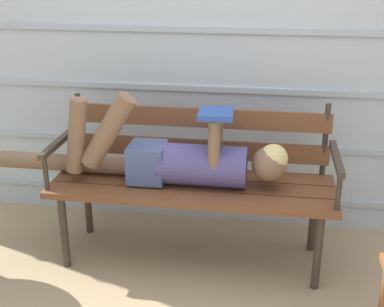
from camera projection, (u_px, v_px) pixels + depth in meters
ground_plane at (188, 272)px, 2.93m from camera, size 12.00×12.00×0.00m
house_siding at (206, 29)px, 3.10m from camera, size 5.47×0.08×2.50m
park_bench at (194, 173)px, 2.95m from camera, size 1.58×0.52×0.90m
reclining_person at (174, 158)px, 2.85m from camera, size 1.67×0.26×0.53m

